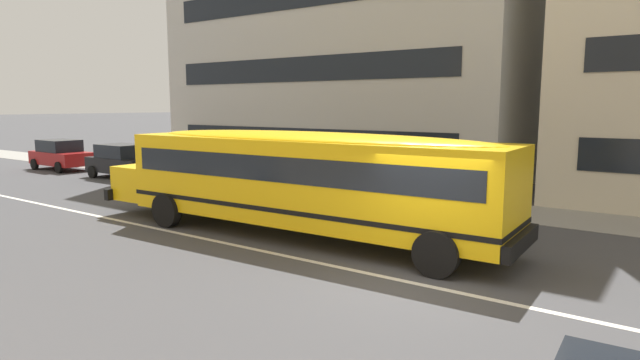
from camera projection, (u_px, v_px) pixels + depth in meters
The scene contains 7 objects.
ground_plane at pixel (415, 283), 10.59m from camera, with size 400.00×400.00×0.00m, color #424244.
sidewalk_far at pixel (527, 214), 17.34m from camera, with size 120.00×3.00×0.01m, color gray.
lane_centreline at pixel (415, 283), 10.59m from camera, with size 110.00×0.16×0.01m, color silver.
school_bus at pixel (299, 175), 14.14m from camera, with size 12.76×3.05×2.84m.
parked_car_red_by_entrance at pixel (61, 154), 28.98m from camera, with size 3.93×1.93×1.64m.
parked_car_black_end_of_row at pixel (123, 161), 25.65m from camera, with size 3.90×1.88×1.64m.
apartment_block_far_left at pixel (375, 17), 28.91m from camera, with size 18.10×13.52×16.50m.
Camera 1 is at (4.40, -9.39, 3.53)m, focal length 29.82 mm.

